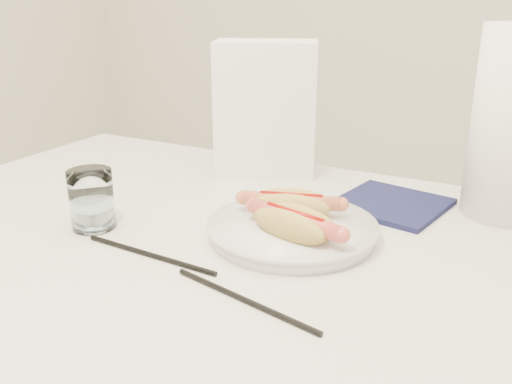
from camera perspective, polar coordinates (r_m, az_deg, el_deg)
The scene contains 9 objects.
table at distance 0.87m, azimuth -3.29°, elevation -7.95°, with size 1.20×0.80×0.75m.
plate at distance 0.83m, azimuth 3.70°, elevation -4.02°, with size 0.24×0.24×0.02m, color white.
hotdog_left at distance 0.85m, azimuth 3.60°, elevation -1.31°, with size 0.15×0.09×0.04m.
hotdog_right at distance 0.78m, azimuth 3.96°, elevation -3.25°, with size 0.16×0.09×0.04m.
water_glass at distance 0.89m, azimuth -16.43°, elevation -0.73°, with size 0.07×0.07×0.09m, color white.
chopstick_near at distance 0.79m, azimuth -10.78°, elevation -6.29°, with size 0.01×0.01×0.22m, color black.
chopstick_far at distance 0.67m, azimuth -1.20°, elevation -10.92°, with size 0.01×0.01×0.22m, color black.
napkin_box at distance 1.10m, azimuth 0.99°, elevation 8.51°, with size 0.19×0.11×0.26m, color white.
navy_napkin at distance 0.98m, azimuth 13.61°, elevation -1.20°, with size 0.17×0.17×0.01m, color #121439.
Camera 1 is at (0.40, -0.66, 1.10)m, focal length 39.20 mm.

